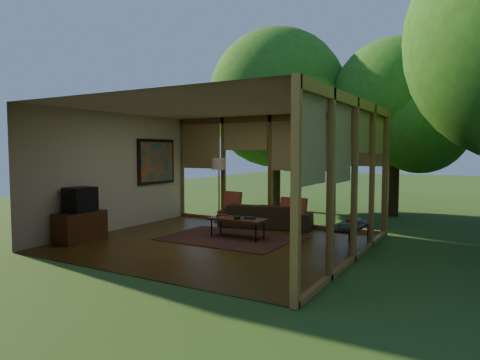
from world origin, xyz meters
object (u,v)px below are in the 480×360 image
Objects in this scene: coffee_table at (237,220)px; side_console at (347,226)px; sofa at (261,215)px; media_cabinet at (80,226)px; television at (80,200)px; floor_lamp at (219,167)px.

side_console is at bearing 6.58° from coffee_table.
sofa is at bearing 97.07° from coffee_table.
media_cabinet is 3.21m from coffee_table.
sofa is 4.05m from media_cabinet.
coffee_table is at bearing 83.38° from sofa.
sofa is 4.08m from television.
sofa reaches higher than coffee_table.
media_cabinet is at bearing 180.00° from television.
coffee_table is 2.25m from side_console.
coffee_table is (2.61, 1.83, -0.46)m from television.
media_cabinet is 0.83× the size of coffee_table.
sofa is at bearing 52.91° from television.
sofa is at bearing -6.02° from floor_lamp.
media_cabinet is at bearing -109.53° from floor_lamp.
side_console is at bearing 141.08° from sofa.
sofa is 1.39× the size of side_console.
floor_lamp is (1.19, 3.36, 1.11)m from media_cabinet.
floor_lamp reaches higher than television.
coffee_table is at bearing -46.71° from floor_lamp.
media_cabinet reaches higher than coffee_table.
television is at bearing -109.23° from floor_lamp.
television is at bearing 39.22° from sofa.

